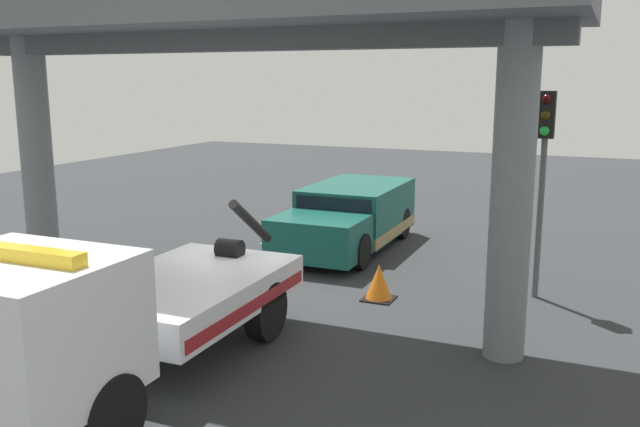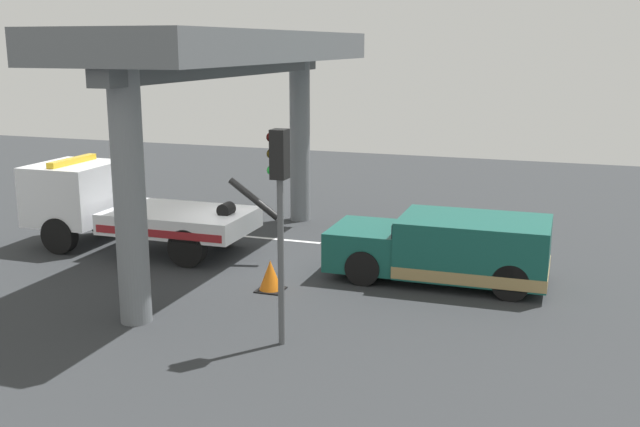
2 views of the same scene
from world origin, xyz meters
name	(u,v)px [view 1 (image 1 of 2)]	position (x,y,z in m)	size (l,w,h in m)	color
ground_plane	(248,312)	(0.00, 0.00, -0.05)	(60.00, 40.00, 0.10)	#2D3033
lane_stripe_west	(284,234)	(-6.00, -2.24, 0.00)	(2.60, 0.16, 0.01)	silver
lane_stripe_mid	(152,295)	(0.00, -2.24, 0.00)	(2.60, 0.16, 0.01)	silver
tow_truck_white	(105,313)	(3.88, 0.01, 1.20)	(7.26, 2.45, 2.46)	white
towed_van_green	(350,218)	(-5.34, 0.00, 0.78)	(5.22, 2.25, 1.58)	#145147
overpass_structure	(234,29)	(0.28, 0.00, 5.15)	(3.60, 11.59, 5.89)	slate
traffic_light_near	(544,149)	(-2.98, 4.92, 2.99)	(0.39, 0.32, 4.10)	#515456
traffic_cone_orange	(379,283)	(-1.57, 2.09, 0.35)	(0.61, 0.61, 0.72)	orange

